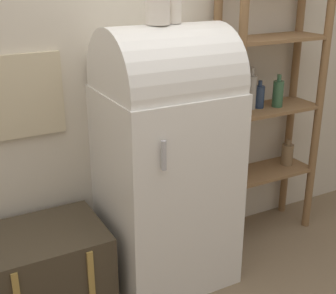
# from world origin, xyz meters

# --- Properties ---
(wall_back) EXTENTS (7.00, 0.09, 2.70)m
(wall_back) POSITION_xyz_m (-0.00, 0.57, 1.35)
(wall_back) COLOR beige
(wall_back) RESTS_ON ground_plane
(refrigerator) EXTENTS (0.65, 0.62, 1.42)m
(refrigerator) POSITION_xyz_m (-0.00, 0.26, 0.74)
(refrigerator) COLOR white
(refrigerator) RESTS_ON ground_plane
(suitcase_trunk) EXTENTS (0.63, 0.48, 0.45)m
(suitcase_trunk) POSITION_xyz_m (-0.70, 0.27, 0.22)
(suitcase_trunk) COLOR #423828
(suitcase_trunk) RESTS_ON ground_plane
(shelf_unit) EXTENTS (0.68, 0.29, 1.73)m
(shelf_unit) POSITION_xyz_m (0.79, 0.38, 0.95)
(shelf_unit) COLOR olive
(shelf_unit) RESTS_ON ground_plane
(vase_left) EXTENTS (0.12, 0.12, 0.18)m
(vase_left) POSITION_xyz_m (-0.05, 0.24, 1.51)
(vase_left) COLOR silver
(vase_left) RESTS_ON refrigerator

